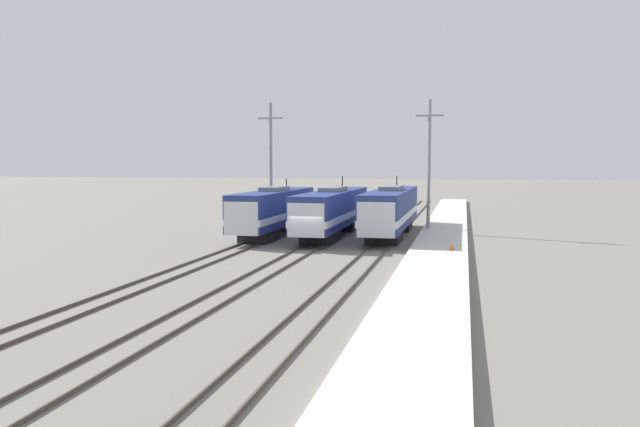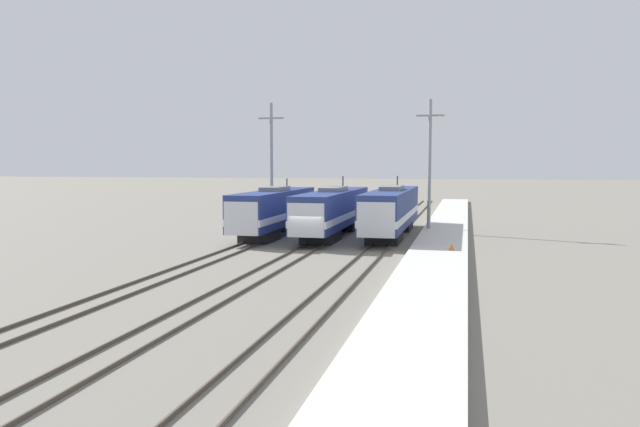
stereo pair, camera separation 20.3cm
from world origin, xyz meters
The scene contains 11 objects.
ground_plane centered at (0.00, 0.00, 0.00)m, with size 400.00×400.00×0.00m, color slate.
rail_pair_far_left centered at (-5.00, 0.00, 0.07)m, with size 1.51×120.00×0.15m.
rail_pair_center centered at (0.00, 0.00, 0.07)m, with size 1.51×120.00×0.15m.
rail_pair_far_right centered at (5.00, 0.00, 0.07)m, with size 1.51×120.00×0.15m.
locomotive_far_left centered at (-5.00, 7.28, 2.20)m, with size 2.95×17.01×4.91m.
locomotive_center centered at (0.00, 8.33, 2.19)m, with size 3.05×19.33×5.13m.
locomotive_far_right centered at (5.00, 9.24, 2.24)m, with size 3.07×19.42×5.15m.
catenary_tower_left centered at (-7.02, 13.05, 6.27)m, with size 2.49×0.32×12.07m.
catenary_tower_right centered at (8.02, 13.05, 6.27)m, with size 2.49×0.32×12.07m.
platform centered at (9.52, 0.00, 0.20)m, with size 4.00×120.00×0.40m.
traffic_cone centered at (10.43, -1.09, 0.63)m, with size 0.39×0.39×0.46m.
Camera 1 is at (11.20, -44.43, 6.41)m, focal length 35.00 mm.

